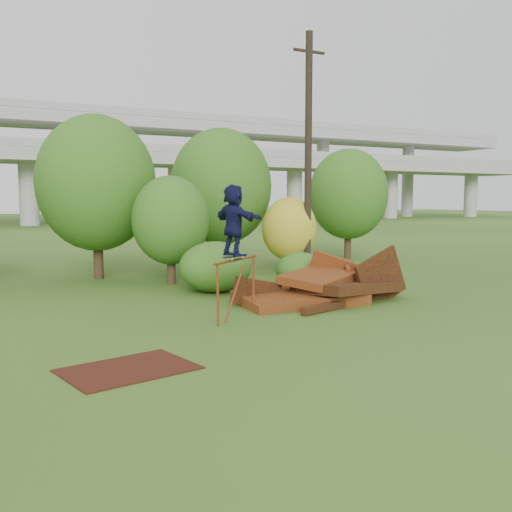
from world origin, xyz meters
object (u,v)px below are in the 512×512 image
scrap_pile (321,290)px  utility_pole (308,154)px  flat_plate (128,369)px  skater (234,220)px

scrap_pile → utility_pole: utility_pole is taller
scrap_pile → flat_plate: bearing=-149.7°
skater → flat_plate: 5.28m
utility_pole → flat_plate: bearing=-136.4°
scrap_pile → skater: bearing=-162.9°
scrap_pile → skater: size_ratio=3.16×
scrap_pile → skater: (-3.36, -1.04, 2.17)m
scrap_pile → utility_pole: (2.99, 5.38, 4.49)m
skater → flat_plate: size_ratio=0.80×
skater → flat_plate: bearing=117.9°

